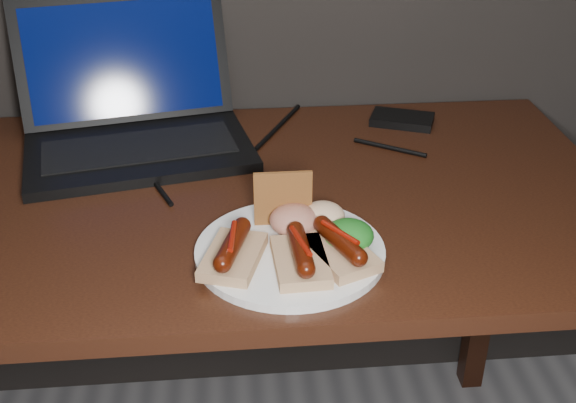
% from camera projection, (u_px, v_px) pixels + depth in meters
% --- Properties ---
extents(desk, '(1.40, 0.70, 0.75)m').
position_uv_depth(desk, '(196.00, 240.00, 1.22)').
color(desk, '#381B0E').
rests_on(desk, ground).
extents(laptop, '(0.45, 0.40, 0.25)m').
position_uv_depth(laptop, '(133.00, 116.00, 1.31)').
color(laptop, black).
rests_on(laptop, desk).
extents(hard_drive, '(0.14, 0.11, 0.02)m').
position_uv_depth(hard_drive, '(402.00, 119.00, 1.42)').
color(hard_drive, black).
rests_on(hard_drive, desk).
extents(desk_cables, '(0.96, 0.39, 0.01)m').
position_uv_depth(desk_cables, '(171.00, 159.00, 1.27)').
color(desk_cables, black).
rests_on(desk_cables, desk).
extents(plate, '(0.33, 0.33, 0.01)m').
position_uv_depth(plate, '(290.00, 251.00, 1.02)').
color(plate, white).
rests_on(plate, desk).
extents(bread_sausage_left, '(0.10, 0.13, 0.04)m').
position_uv_depth(bread_sausage_left, '(233.00, 251.00, 0.98)').
color(bread_sausage_left, tan).
rests_on(bread_sausage_left, plate).
extents(bread_sausage_center, '(0.08, 0.12, 0.04)m').
position_uv_depth(bread_sausage_center, '(300.00, 256.00, 0.96)').
color(bread_sausage_center, tan).
rests_on(bread_sausage_center, plate).
extents(bread_sausage_right, '(0.11, 0.13, 0.04)m').
position_uv_depth(bread_sausage_right, '(339.00, 247.00, 0.98)').
color(bread_sausage_right, tan).
rests_on(bread_sausage_right, plate).
extents(crispbread, '(0.09, 0.01, 0.08)m').
position_uv_depth(crispbread, '(283.00, 198.00, 1.05)').
color(crispbread, '#AC622F').
rests_on(crispbread, plate).
extents(salad_greens, '(0.07, 0.07, 0.04)m').
position_uv_depth(salad_greens, '(349.00, 235.00, 1.01)').
color(salad_greens, '#155010').
rests_on(salad_greens, plate).
extents(salsa_mound, '(0.07, 0.07, 0.04)m').
position_uv_depth(salsa_mound, '(294.00, 220.00, 1.04)').
color(salsa_mound, '#A61018').
rests_on(salsa_mound, plate).
extents(coleslaw_mound, '(0.06, 0.06, 0.04)m').
position_uv_depth(coleslaw_mound, '(323.00, 215.00, 1.06)').
color(coleslaw_mound, '#EFE9CE').
rests_on(coleslaw_mound, plate).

